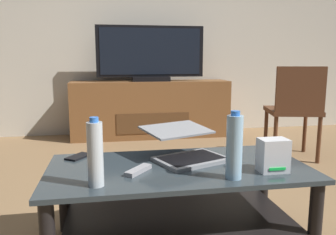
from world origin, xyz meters
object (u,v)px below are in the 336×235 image
Objects in this scene: cell_phone at (79,157)px; water_bottle_far at (95,154)px; media_cabinet at (151,109)px; coffee_table at (178,191)px; water_bottle_near at (234,147)px; television at (151,55)px; router_box at (273,155)px; tv_remote at (138,170)px; laptop at (185,147)px; dining_chair at (295,107)px.

water_bottle_far is at bearing -41.00° from cell_phone.
media_cabinet is at bearing 78.14° from water_bottle_far.
water_bottle_near reaches higher than coffee_table.
water_bottle_far is (-0.56, -2.63, -0.42)m from television.
router_box is at bearing -84.98° from media_cabinet.
tv_remote is at bearing 171.28° from router_box.
media_cabinet reaches higher than tv_remote.
cell_phone reaches higher than coffee_table.
media_cabinet is 6.51× the size of water_bottle_far.
laptop is 0.54m from water_bottle_far.
television reaches higher than media_cabinet.
media_cabinet is at bearing 120.41° from tv_remote.
television is 4.38× the size of water_bottle_far.
laptop is 1.61× the size of water_bottle_near.
dining_chair is 3.03× the size of water_bottle_far.
router_box is at bearing 3.20° from water_bottle_far.
water_bottle_far is (-0.56, -2.65, 0.22)m from media_cabinet.
media_cabinet reaches higher than laptop.
tv_remote is (-0.60, 0.09, -0.07)m from router_box.
water_bottle_far is at bearing -144.67° from laptop.
tv_remote is (-0.26, -0.17, -0.05)m from laptop.
television reaches higher than water_bottle_near.
television is at bearing -90.00° from media_cabinet.
water_bottle_far is (-1.72, -1.48, 0.06)m from dining_chair.
water_bottle_near is at bearing -46.50° from coffee_table.
water_bottle_near is 0.58m from water_bottle_far.
television is 4.21× the size of water_bottle_near.
water_bottle_near is at bearing -1.16° from water_bottle_far.
television is 2.61× the size of laptop.
laptop reaches higher than router_box.
cell_phone is (-0.48, 0.23, 0.13)m from coffee_table.
laptop is at bearing -92.93° from television.
coffee_table is 1.45× the size of dining_chair.
tv_remote is (0.28, -0.29, 0.01)m from cell_phone.
cell_phone is (-0.89, 0.38, -0.07)m from router_box.
media_cabinet is at bearing 95.02° from router_box.
router_box is at bearing -37.48° from laptop.
cell_phone is at bearing 167.83° from laptop.
coffee_table is 0.23m from laptop.
water_bottle_near is 1.04× the size of water_bottle_far.
dining_chair is 1.81× the size of laptop.
dining_chair is 2.11m from cell_phone.
tv_remote is at bearing -98.47° from media_cabinet.
water_bottle_far is 0.46m from cell_phone.
water_bottle_near is 2.10× the size of cell_phone.
coffee_table is 2.61× the size of laptop.
water_bottle_near is (0.20, -0.21, 0.27)m from coffee_table.
dining_chair is at bearing 42.24° from laptop.
cell_phone is (-0.54, 0.12, -0.06)m from laptop.
cell_phone is at bearing 156.67° from router_box.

